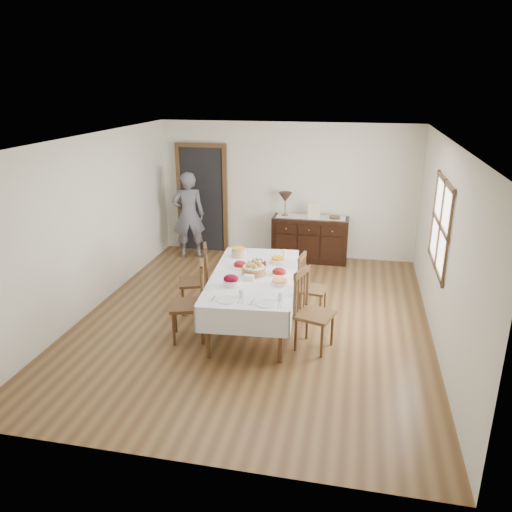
% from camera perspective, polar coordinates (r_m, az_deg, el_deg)
% --- Properties ---
extents(ground, '(6.00, 6.00, 0.00)m').
position_cam_1_polar(ground, '(7.41, -0.16, -7.20)').
color(ground, brown).
extents(room_shell, '(5.02, 6.02, 2.65)m').
position_cam_1_polar(room_shell, '(7.27, -0.61, 6.05)').
color(room_shell, white).
rests_on(room_shell, ground).
extents(dining_table, '(1.34, 2.36, 0.78)m').
position_cam_1_polar(dining_table, '(6.95, -0.26, -2.83)').
color(dining_table, white).
rests_on(dining_table, ground).
extents(chair_left_near, '(0.57, 0.57, 1.10)m').
position_cam_1_polar(chair_left_near, '(6.71, -7.36, -5.07)').
color(chair_left_near, '#4F331C').
rests_on(chair_left_near, ground).
extents(chair_left_far, '(0.55, 0.55, 1.03)m').
position_cam_1_polar(chair_left_far, '(7.54, -6.76, -2.50)').
color(chair_left_far, '#4F331C').
rests_on(chair_left_far, ground).
extents(chair_right_near, '(0.56, 0.56, 1.07)m').
position_cam_1_polar(chair_right_near, '(6.48, 6.30, -6.09)').
color(chair_right_near, '#4F331C').
rests_on(chair_right_near, ground).
extents(chair_right_far, '(0.44, 0.44, 0.94)m').
position_cam_1_polar(chair_right_far, '(7.39, 6.14, -3.35)').
color(chair_right_far, '#4F331C').
rests_on(chair_right_far, ground).
extents(sideboard, '(1.44, 0.52, 0.86)m').
position_cam_1_polar(sideboard, '(9.68, 6.19, 1.94)').
color(sideboard, black).
rests_on(sideboard, ground).
extents(person, '(0.66, 0.54, 1.81)m').
position_cam_1_polar(person, '(9.80, -7.72, 4.97)').
color(person, '#585865').
rests_on(person, ground).
extents(bread_basket, '(0.33, 0.33, 0.18)m').
position_cam_1_polar(bread_basket, '(6.90, -0.25, -1.56)').
color(bread_basket, brown).
rests_on(bread_basket, dining_table).
extents(egg_basket, '(0.24, 0.24, 0.11)m').
position_cam_1_polar(egg_basket, '(7.23, 0.25, -0.82)').
color(egg_basket, black).
rests_on(egg_basket, dining_table).
extents(ham_platter_a, '(0.33, 0.33, 0.11)m').
position_cam_1_polar(ham_platter_a, '(7.19, -1.83, -1.04)').
color(ham_platter_a, white).
rests_on(ham_platter_a, dining_table).
extents(ham_platter_b, '(0.27, 0.27, 0.11)m').
position_cam_1_polar(ham_platter_b, '(6.92, 2.66, -1.86)').
color(ham_platter_b, white).
rests_on(ham_platter_b, dining_table).
extents(beet_bowl, '(0.21, 0.21, 0.15)m').
position_cam_1_polar(beet_bowl, '(6.54, -2.87, -2.83)').
color(beet_bowl, white).
rests_on(beet_bowl, dining_table).
extents(carrot_bowl, '(0.22, 0.22, 0.09)m').
position_cam_1_polar(carrot_bowl, '(7.33, 2.49, -0.51)').
color(carrot_bowl, white).
rests_on(carrot_bowl, dining_table).
extents(pineapple_bowl, '(0.21, 0.21, 0.14)m').
position_cam_1_polar(pineapple_bowl, '(7.59, -2.04, 0.41)').
color(pineapple_bowl, tan).
rests_on(pineapple_bowl, dining_table).
extents(casserole_dish, '(0.22, 0.22, 0.07)m').
position_cam_1_polar(casserole_dish, '(6.58, 2.71, -2.98)').
color(casserole_dish, white).
rests_on(casserole_dish, dining_table).
extents(butter_dish, '(0.15, 0.10, 0.07)m').
position_cam_1_polar(butter_dish, '(6.72, -0.86, -2.48)').
color(butter_dish, white).
rests_on(butter_dish, dining_table).
extents(setting_left, '(0.43, 0.31, 0.10)m').
position_cam_1_polar(setting_left, '(6.16, -2.84, -4.74)').
color(setting_left, white).
rests_on(setting_left, dining_table).
extents(setting_right, '(0.43, 0.31, 0.10)m').
position_cam_1_polar(setting_right, '(6.06, 1.66, -5.16)').
color(setting_right, white).
rests_on(setting_right, dining_table).
extents(glass_far_a, '(0.06, 0.06, 0.10)m').
position_cam_1_polar(glass_far_a, '(7.60, -1.31, 0.27)').
color(glass_far_a, white).
rests_on(glass_far_a, dining_table).
extents(glass_far_b, '(0.06, 0.06, 0.11)m').
position_cam_1_polar(glass_far_b, '(7.62, 3.29, 0.33)').
color(glass_far_b, white).
rests_on(glass_far_b, dining_table).
extents(runner, '(1.30, 0.35, 0.01)m').
position_cam_1_polar(runner, '(9.59, 6.30, 4.47)').
color(runner, silver).
rests_on(runner, sideboard).
extents(table_lamp, '(0.26, 0.26, 0.46)m').
position_cam_1_polar(table_lamp, '(9.54, 3.37, 6.65)').
color(table_lamp, brown).
rests_on(table_lamp, sideboard).
extents(picture_frame, '(0.22, 0.08, 0.28)m').
position_cam_1_polar(picture_frame, '(9.44, 6.65, 5.07)').
color(picture_frame, beige).
rests_on(picture_frame, sideboard).
extents(deco_bowl, '(0.20, 0.20, 0.06)m').
position_cam_1_polar(deco_bowl, '(9.49, 8.97, 4.36)').
color(deco_bowl, '#4F331C').
rests_on(deco_bowl, sideboard).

